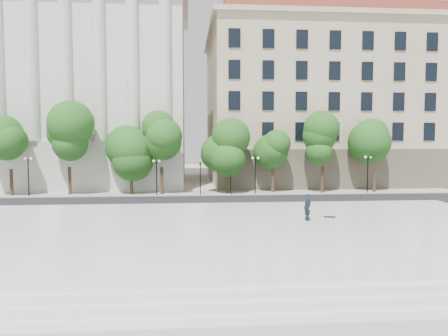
{
  "coord_description": "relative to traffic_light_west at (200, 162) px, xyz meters",
  "views": [
    {
      "loc": [
        -1.5,
        -25.23,
        6.37
      ],
      "look_at": [
        1.46,
        10.0,
        3.9
      ],
      "focal_mm": 35.0,
      "sensor_mm": 36.0,
      "label": 1
    }
  ],
  "objects": [
    {
      "name": "building_east",
      "position": [
        20.11,
        16.61,
        7.44
      ],
      "size": [
        36.0,
        26.15,
        23.0
      ],
      "color": "beige",
      "rests_on": "ground"
    },
    {
      "name": "person_lying",
      "position": [
        7.12,
        -17.29,
        -3.0
      ],
      "size": [
        1.72,
        1.86,
        0.51
      ],
      "primitive_type": "imported",
      "rotation": [
        -1.54,
        0.0,
        0.7
      ],
      "color": "black",
      "rests_on": "plaza"
    },
    {
      "name": "street_trees",
      "position": [
        -0.82,
        1.26,
        1.52
      ],
      "size": [
        44.64,
        4.74,
        7.97
      ],
      "color": "#382619",
      "rests_on": "ground"
    },
    {
      "name": "traffic_light_east",
      "position": [
        3.31,
        0.0,
        0.02
      ],
      "size": [
        0.75,
        1.85,
        4.23
      ],
      "color": "black",
      "rests_on": "ground"
    },
    {
      "name": "traffic_light_west",
      "position": [
        0.0,
        0.0,
        0.0
      ],
      "size": [
        0.46,
        1.78,
        4.21
      ],
      "color": "black",
      "rests_on": "ground"
    },
    {
      "name": "street",
      "position": [
        0.11,
        -4.3,
        -3.7
      ],
      "size": [
        60.0,
        8.0,
        0.02
      ],
      "primitive_type": "cube",
      "color": "black",
      "rests_on": "ground"
    },
    {
      "name": "skateboard",
      "position": [
        9.11,
        -16.25,
        -3.21
      ],
      "size": [
        0.88,
        0.4,
        0.09
      ],
      "primitive_type": "cube",
      "rotation": [
        0.0,
        0.0,
        -0.23
      ],
      "color": "black",
      "rests_on": "plaza"
    },
    {
      "name": "plaza",
      "position": [
        0.11,
        -19.3,
        -3.48
      ],
      "size": [
        44.0,
        22.0,
        0.45
      ],
      "primitive_type": "cube",
      "color": "white",
      "rests_on": "ground"
    },
    {
      "name": "far_sidewalk",
      "position": [
        0.11,
        1.7,
        -3.65
      ],
      "size": [
        60.0,
        4.0,
        0.12
      ],
      "primitive_type": "cube",
      "color": "#B0ADA2",
      "rests_on": "ground"
    },
    {
      "name": "plaza_steps",
      "position": [
        0.11,
        -31.2,
        -3.59
      ],
      "size": [
        44.0,
        3.0,
        0.3
      ],
      "color": "white",
      "rests_on": "ground"
    },
    {
      "name": "ground",
      "position": [
        0.11,
        -22.3,
        -3.71
      ],
      "size": [
        160.0,
        160.0,
        0.0
      ],
      "primitive_type": "plane",
      "color": "#BBB8B1",
      "rests_on": "ground"
    },
    {
      "name": "lamp_posts",
      "position": [
        0.58,
        0.3,
        -0.8
      ],
      "size": [
        38.18,
        0.28,
        4.3
      ],
      "color": "black",
      "rests_on": "ground"
    },
    {
      "name": "building_west",
      "position": [
        -16.89,
        16.27,
        9.18
      ],
      "size": [
        31.5,
        27.65,
        25.6
      ],
      "color": "silver",
      "rests_on": "ground"
    }
  ]
}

